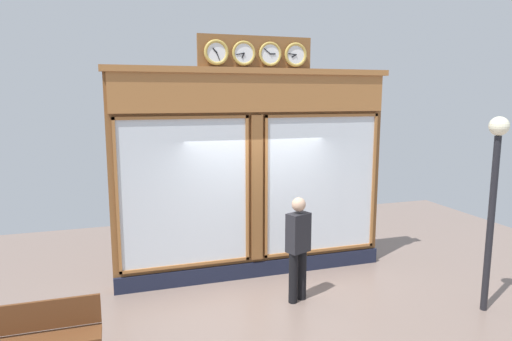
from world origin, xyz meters
The scene contains 4 objects.
shop_facade centered at (0.00, -0.12, 1.89)m, with size 5.04×0.42×4.24m.
pedestrian centered at (-0.33, 1.14, 0.93)m, with size 0.42×0.34×1.69m.
street_lamp centered at (-2.93, 2.31, 2.00)m, with size 0.28×0.28×2.95m.
street_bench centered at (3.31, 2.05, 0.52)m, with size 1.40×0.40×0.87m.
Camera 1 is at (2.40, 7.44, 3.23)m, focal length 31.77 mm.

